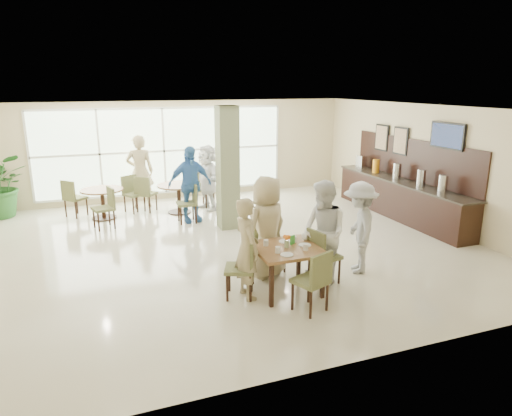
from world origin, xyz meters
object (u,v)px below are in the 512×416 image
object	(u,v)px
main_table	(286,252)
potted_plant	(0,185)
buffet_counter	(401,196)
adult_b	(207,177)
round_table_left	(102,197)
teen_far	(267,227)
round_table_right	(179,191)
adult_standing	(140,171)
teen_right	(323,233)
adult_a	(190,184)
teen_standing	(359,228)
teen_left	(247,248)

from	to	relation	value
main_table	potted_plant	distance (m)	8.10
main_table	potted_plant	xyz separation A→B (m)	(-4.96, 6.41, 0.15)
buffet_counter	adult_b	world-z (taller)	buffet_counter
round_table_left	teen_far	distance (m)	5.33
round_table_left	buffet_counter	xyz separation A→B (m)	(7.01, -2.47, -0.01)
round_table_right	buffet_counter	bearing A→B (deg)	-24.53
main_table	adult_standing	bearing A→B (deg)	104.14
round_table_left	round_table_right	world-z (taller)	same
buffet_counter	main_table	bearing A→B (deg)	-146.78
potted_plant	teen_far	world-z (taller)	teen_far
teen_right	adult_a	world-z (taller)	adult_a
teen_right	adult_standing	distance (m)	6.47
potted_plant	adult_a	distance (m)	4.83
round_table_left	teen_standing	size ratio (longest dim) A/B	0.63
teen_left	teen_far	xyz separation A→B (m)	(0.60, 0.66, 0.08)
teen_far	teen_right	world-z (taller)	teen_far
teen_standing	adult_a	bearing A→B (deg)	-128.82
buffet_counter	adult_standing	world-z (taller)	adult_standing
adult_standing	potted_plant	bearing A→B (deg)	3.87
teen_left	teen_standing	size ratio (longest dim) A/B	0.98
adult_a	teen_left	bearing A→B (deg)	-98.72
round_table_right	teen_left	distance (m)	5.22
main_table	adult_b	world-z (taller)	adult_b
teen_right	teen_standing	distance (m)	0.84
main_table	teen_left	bearing A→B (deg)	177.62
round_table_left	teen_standing	bearing A→B (deg)	-50.95
teen_left	teen_standing	bearing A→B (deg)	-87.76
main_table	teen_far	world-z (taller)	teen_far
teen_far	adult_a	distance (m)	3.71
buffet_counter	teen_right	xyz separation A→B (m)	(-3.71, -2.79, 0.32)
teen_left	teen_standing	world-z (taller)	teen_standing
round_table_right	teen_right	bearing A→B (deg)	-74.55
main_table	teen_left	world-z (taller)	teen_left
adult_b	adult_standing	world-z (taller)	adult_standing
teen_standing	adult_standing	world-z (taller)	adult_standing
teen_right	adult_b	world-z (taller)	teen_right
main_table	teen_right	bearing A→B (deg)	8.17
adult_a	adult_standing	distance (m)	2.05
round_table_right	adult_standing	world-z (taller)	adult_standing
round_table_left	teen_right	xyz separation A→B (m)	(3.30, -5.27, 0.32)
round_table_right	potted_plant	xyz separation A→B (m)	(-4.25, 1.17, 0.25)
buffet_counter	adult_a	distance (m)	5.24
main_table	teen_far	bearing A→B (deg)	95.01
teen_standing	round_table_left	bearing A→B (deg)	-117.36
round_table_left	buffet_counter	distance (m)	7.43
teen_right	adult_standing	world-z (taller)	adult_standing
adult_b	teen_left	bearing A→B (deg)	-22.30
round_table_left	potted_plant	distance (m)	2.60
main_table	teen_standing	distance (m)	1.57
teen_far	adult_standing	world-z (taller)	adult_standing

